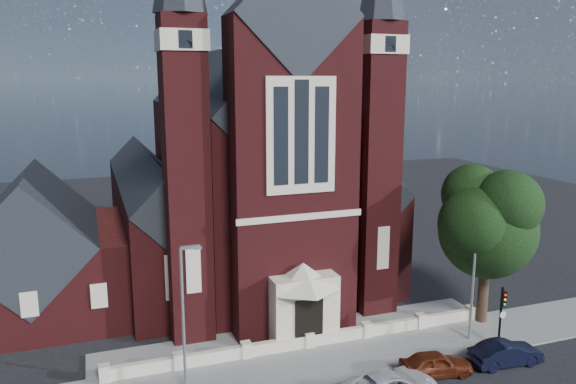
% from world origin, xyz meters
% --- Properties ---
extents(ground, '(120.00, 120.00, 0.00)m').
position_xyz_m(ground, '(0.00, 15.00, 0.00)').
color(ground, black).
rests_on(ground, ground).
extents(pavement_strip, '(60.00, 5.00, 0.12)m').
position_xyz_m(pavement_strip, '(0.00, 4.50, 0.00)').
color(pavement_strip, slate).
rests_on(pavement_strip, ground).
extents(forecourt_paving, '(26.00, 3.00, 0.14)m').
position_xyz_m(forecourt_paving, '(0.00, 8.50, 0.00)').
color(forecourt_paving, slate).
rests_on(forecourt_paving, ground).
extents(forecourt_wall, '(24.00, 0.40, 0.90)m').
position_xyz_m(forecourt_wall, '(0.00, 6.50, 0.00)').
color(forecourt_wall, beige).
rests_on(forecourt_wall, ground).
extents(church, '(20.01, 34.90, 29.20)m').
position_xyz_m(church, '(-0.00, 22.94, 8.19)').
color(church, '#4C1415').
rests_on(church, ground).
extents(parish_hall, '(12.00, 12.20, 10.24)m').
position_xyz_m(parish_hall, '(-16.00, 18.00, 4.01)').
color(parish_hall, '#4C1415').
rests_on(parish_hall, ground).
extents(street_tree, '(6.40, 6.60, 10.70)m').
position_xyz_m(street_tree, '(12.60, 5.71, 6.96)').
color(street_tree, black).
rests_on(street_tree, ground).
extents(street_lamp_left, '(1.16, 0.22, 8.09)m').
position_xyz_m(street_lamp_left, '(-7.91, 4.00, 4.60)').
color(street_lamp_left, gray).
rests_on(street_lamp_left, ground).
extents(street_lamp_right, '(1.16, 0.22, 8.09)m').
position_xyz_m(street_lamp_right, '(10.09, 4.00, 4.60)').
color(street_lamp_right, gray).
rests_on(street_lamp_right, ground).
extents(traffic_signal, '(0.28, 0.42, 4.00)m').
position_xyz_m(traffic_signal, '(11.00, 2.43, 2.58)').
color(traffic_signal, black).
rests_on(traffic_signal, ground).
extents(car_dark_red, '(4.30, 2.22, 1.40)m').
position_xyz_m(car_dark_red, '(5.50, 1.09, 0.70)').
color(car_dark_red, '#58200F').
rests_on(car_dark_red, ground).
extents(car_navy, '(4.38, 1.74, 1.42)m').
position_xyz_m(car_navy, '(10.02, 0.74, 0.71)').
color(car_navy, black).
rests_on(car_navy, ground).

